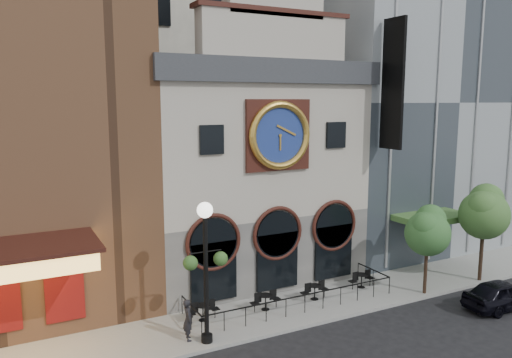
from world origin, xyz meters
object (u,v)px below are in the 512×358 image
object	(u,v)px
bistro_0	(203,311)
lamppost	(206,257)
bistro_3	(362,279)
bistro_2	(315,291)
bistro_1	(265,301)
car_right	(503,294)
tree_left	(428,230)
tree_right	(484,211)
pedestrian	(188,320)

from	to	relation	value
bistro_0	lamppost	bearing A→B (deg)	-106.85
bistro_3	bistro_2	bearing A→B (deg)	-176.37
bistro_1	bistro_0	bearing A→B (deg)	175.15
bistro_0	car_right	size ratio (longest dim) A/B	0.37
bistro_0	tree_left	world-z (taller)	tree_left
bistro_1	lamppost	size ratio (longest dim) A/B	0.26
bistro_3	tree_right	distance (m)	7.97
car_right	bistro_3	bearing A→B (deg)	45.41
bistro_0	bistro_1	world-z (taller)	same
bistro_2	lamppost	xyz separation A→B (m)	(-6.64, -1.74, 3.28)
bistro_1	tree_right	distance (m)	13.50
lamppost	tree_right	world-z (taller)	lamppost
lamppost	pedestrian	bearing A→B (deg)	140.91
tree_left	tree_right	world-z (taller)	tree_right
tree_left	tree_right	size ratio (longest dim) A/B	0.86
pedestrian	tree_left	xyz separation A→B (m)	(13.00, -0.73, 2.55)
tree_left	bistro_1	bearing A→B (deg)	167.23
bistro_3	pedestrian	distance (m)	10.57
bistro_0	bistro_3	xyz separation A→B (m)	(9.22, -0.08, 0.00)
bistro_2	bistro_3	bearing A→B (deg)	3.63
pedestrian	tree_left	size ratio (longest dim) A/B	0.38
bistro_0	bistro_1	size ratio (longest dim) A/B	1.00
bistro_0	tree_left	xyz separation A→B (m)	(11.75, -2.22, 2.99)
pedestrian	bistro_2	bearing A→B (deg)	-71.96
bistro_1	pedestrian	bearing A→B (deg)	-164.53
bistro_2	bistro_3	xyz separation A→B (m)	(3.20, 0.20, 0.00)
bistro_1	bistro_2	xyz separation A→B (m)	(2.86, -0.02, 0.00)
car_right	pedestrian	xyz separation A→B (m)	(-15.18, 3.73, 0.32)
bistro_2	lamppost	bearing A→B (deg)	-165.28
lamppost	tree_right	bearing A→B (deg)	1.15
bistro_0	tree_right	distance (m)	16.57
bistro_2	pedestrian	world-z (taller)	pedestrian
bistro_1	bistro_3	xyz separation A→B (m)	(6.07, 0.18, 0.00)
pedestrian	tree_right	distance (m)	17.57
bistro_3	tree_right	size ratio (longest dim) A/B	0.29
lamppost	tree_left	size ratio (longest dim) A/B	1.29
lamppost	bistro_3	bearing A→B (deg)	12.96
bistro_1	tree_left	size ratio (longest dim) A/B	0.34
pedestrian	tree_left	world-z (taller)	tree_left
bistro_0	bistro_3	world-z (taller)	same
bistro_3	car_right	distance (m)	6.97
car_right	tree_left	distance (m)	4.69
bistro_3	pedestrian	bearing A→B (deg)	-172.37
bistro_0	bistro_3	distance (m)	9.23
bistro_0	tree_left	size ratio (longest dim) A/B	0.34
bistro_3	pedestrian	xyz separation A→B (m)	(-10.47, -1.40, 0.44)
bistro_0	pedestrian	size ratio (longest dim) A/B	0.87
bistro_2	tree_left	xyz separation A→B (m)	(5.73, -1.93, 2.99)
bistro_1	lamppost	distance (m)	5.30
bistro_1	tree_left	xyz separation A→B (m)	(8.59, -1.95, 2.99)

